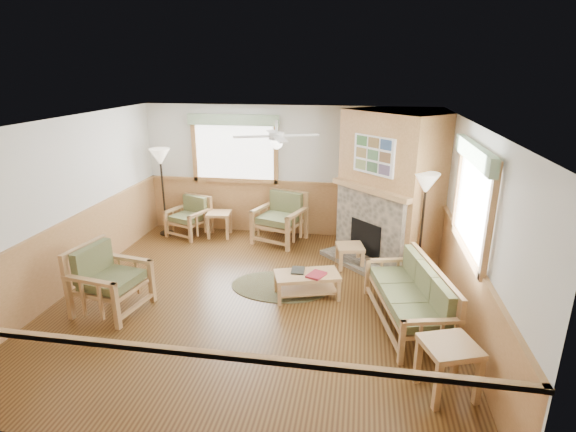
% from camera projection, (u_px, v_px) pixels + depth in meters
% --- Properties ---
extents(floor, '(6.00, 6.00, 0.01)m').
position_uv_depth(floor, '(255.00, 299.00, 6.95)').
color(floor, '#503216').
rests_on(floor, ground).
extents(ceiling, '(6.00, 6.00, 0.01)m').
position_uv_depth(ceiling, '(251.00, 122.00, 6.09)').
color(ceiling, white).
rests_on(ceiling, floor).
extents(wall_back, '(6.00, 0.02, 2.70)m').
position_uv_depth(wall_back, '(287.00, 172.00, 9.33)').
color(wall_back, silver).
rests_on(wall_back, floor).
extents(wall_front, '(6.00, 0.02, 2.70)m').
position_uv_depth(wall_front, '(167.00, 329.00, 3.71)').
color(wall_front, silver).
rests_on(wall_front, floor).
extents(wall_left, '(0.02, 6.00, 2.70)m').
position_uv_depth(wall_left, '(66.00, 207.00, 6.98)').
color(wall_left, silver).
rests_on(wall_left, floor).
extents(wall_right, '(0.02, 6.00, 2.70)m').
position_uv_depth(wall_right, '(469.00, 228.00, 6.05)').
color(wall_right, silver).
rests_on(wall_right, floor).
extents(wainscot, '(6.00, 6.00, 1.10)m').
position_uv_depth(wainscot, '(254.00, 267.00, 6.77)').
color(wainscot, '#AC7946').
rests_on(wainscot, floor).
extents(fireplace, '(3.11, 3.11, 2.70)m').
position_uv_depth(fireplace, '(390.00, 187.00, 8.12)').
color(fireplace, '#AC7946').
rests_on(fireplace, floor).
extents(window_back, '(1.90, 0.16, 1.50)m').
position_uv_depth(window_back, '(233.00, 113.00, 9.09)').
color(window_back, white).
rests_on(window_back, wall_back).
extents(window_right, '(0.16, 1.90, 1.50)m').
position_uv_depth(window_right, '(482.00, 143.00, 5.50)').
color(window_right, white).
rests_on(window_right, wall_right).
extents(ceiling_fan, '(1.59, 1.59, 0.36)m').
position_uv_depth(ceiling_fan, '(276.00, 123.00, 6.34)').
color(ceiling_fan, white).
rests_on(ceiling_fan, ceiling).
extents(sofa, '(1.97, 1.15, 0.85)m').
position_uv_depth(sofa, '(408.00, 296.00, 6.16)').
color(sofa, '#AE8251').
rests_on(sofa, floor).
extents(armchair_back_left, '(0.94, 0.94, 0.82)m').
position_uv_depth(armchair_back_left, '(189.00, 217.00, 9.48)').
color(armchair_back_left, '#AE8251').
rests_on(armchair_back_left, floor).
extents(armchair_back_right, '(1.13, 1.13, 1.00)m').
position_uv_depth(armchair_back_right, '(280.00, 218.00, 9.12)').
color(armchair_back_right, '#AE8251').
rests_on(armchair_back_right, floor).
extents(armchair_left, '(1.01, 1.01, 0.98)m').
position_uv_depth(armchair_left, '(110.00, 279.00, 6.49)').
color(armchair_left, '#AE8251').
rests_on(armchair_left, floor).
extents(coffee_table, '(1.09, 0.77, 0.39)m').
position_uv_depth(coffee_table, '(307.00, 285.00, 6.96)').
color(coffee_table, '#AE8251').
rests_on(coffee_table, floor).
extents(end_table_chairs, '(0.52, 0.50, 0.53)m').
position_uv_depth(end_table_chairs, '(220.00, 224.00, 9.46)').
color(end_table_chairs, '#AE8251').
rests_on(end_table_chairs, floor).
extents(end_table_sofa, '(0.70, 0.69, 0.62)m').
position_uv_depth(end_table_sofa, '(447.00, 368.00, 4.86)').
color(end_table_sofa, '#AE8251').
rests_on(end_table_sofa, floor).
extents(footstool, '(0.55, 0.55, 0.40)m').
position_uv_depth(footstool, '(350.00, 256.00, 8.04)').
color(footstool, '#AE8251').
rests_on(footstool, floor).
extents(braided_rug, '(1.67, 1.67, 0.01)m').
position_uv_depth(braided_rug, '(280.00, 286.00, 7.34)').
color(braided_rug, brown).
rests_on(braided_rug, floor).
extents(floor_lamp_left, '(0.55, 0.55, 1.85)m').
position_uv_depth(floor_lamp_left, '(163.00, 192.00, 9.39)').
color(floor_lamp_left, black).
rests_on(floor_lamp_left, floor).
extents(floor_lamp_right, '(0.54, 0.54, 1.83)m').
position_uv_depth(floor_lamp_right, '(422.00, 227.00, 7.36)').
color(floor_lamp_right, black).
rests_on(floor_lamp_right, floor).
extents(book_red, '(0.32, 0.36, 0.03)m').
position_uv_depth(book_red, '(316.00, 274.00, 6.82)').
color(book_red, maroon).
rests_on(book_red, coffee_table).
extents(book_dark, '(0.21, 0.28, 0.03)m').
position_uv_depth(book_dark, '(298.00, 270.00, 6.98)').
color(book_dark, '#272720').
rests_on(book_dark, coffee_table).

